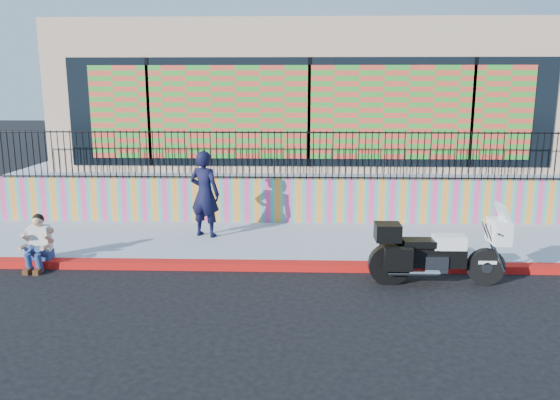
{
  "coord_description": "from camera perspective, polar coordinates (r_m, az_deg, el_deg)",
  "views": [
    {
      "loc": [
        -0.28,
        -10.2,
        3.56
      ],
      "look_at": [
        -0.66,
        1.2,
        1.14
      ],
      "focal_mm": 35.0,
      "sensor_mm": 36.0,
      "label": 1
    }
  ],
  "objects": [
    {
      "name": "ground",
      "position": [
        10.81,
        3.3,
        -7.29
      ],
      "size": [
        90.0,
        90.0,
        0.0
      ],
      "primitive_type": "plane",
      "color": "black",
      "rests_on": "ground"
    },
    {
      "name": "police_officer",
      "position": [
        12.48,
        -7.87,
        0.64
      ],
      "size": [
        0.84,
        0.69,
        1.97
      ],
      "primitive_type": "imported",
      "rotation": [
        0.0,
        0.0,
        2.78
      ],
      "color": "black",
      "rests_on": "sidewalk"
    },
    {
      "name": "storefront_building",
      "position": [
        18.34,
        2.82,
        10.97
      ],
      "size": [
        14.0,
        8.06,
        4.0
      ],
      "color": "tan",
      "rests_on": "elevated_platform"
    },
    {
      "name": "sidewalk",
      "position": [
        12.36,
        3.13,
        -4.44
      ],
      "size": [
        16.0,
        3.0,
        0.15
      ],
      "primitive_type": "cube",
      "color": "#98A0B6",
      "rests_on": "ground"
    },
    {
      "name": "red_curb",
      "position": [
        10.79,
        3.31,
        -6.92
      ],
      "size": [
        16.0,
        0.3,
        0.15
      ],
      "primitive_type": "cube",
      "color": "red",
      "rests_on": "ground"
    },
    {
      "name": "mural_wall",
      "position": [
        13.76,
        3.02,
        -0.06
      ],
      "size": [
        16.0,
        0.2,
        1.1
      ],
      "primitive_type": "cube",
      "color": "#EC3E80",
      "rests_on": "sidewalk"
    },
    {
      "name": "metal_fence",
      "position": [
        13.56,
        3.07,
        4.7
      ],
      "size": [
        15.8,
        0.04,
        1.2
      ],
      "primitive_type": null,
      "color": "black",
      "rests_on": "mural_wall"
    },
    {
      "name": "elevated_platform",
      "position": [
        18.79,
        2.73,
        2.96
      ],
      "size": [
        16.0,
        10.0,
        1.25
      ],
      "primitive_type": "cube",
      "color": "#98A0B6",
      "rests_on": "ground"
    },
    {
      "name": "seated_man",
      "position": [
        11.7,
        -24.02,
        -4.53
      ],
      "size": [
        0.54,
        0.71,
        1.06
      ],
      "color": "navy",
      "rests_on": "ground"
    },
    {
      "name": "police_motorcycle",
      "position": [
        10.26,
        15.95,
        -5.12
      ],
      "size": [
        2.41,
        0.8,
        1.5
      ],
      "color": "black",
      "rests_on": "ground"
    }
  ]
}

